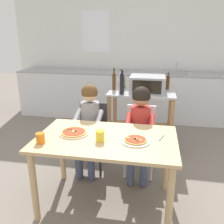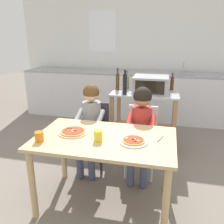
% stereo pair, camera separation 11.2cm
% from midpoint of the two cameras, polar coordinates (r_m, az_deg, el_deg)
% --- Properties ---
extents(ground_plane, '(11.95, 11.95, 0.00)m').
position_cam_midpoint_polar(ground_plane, '(3.63, 1.67, -8.72)').
color(ground_plane, slate).
extents(back_wall_tiled, '(5.07, 0.13, 2.70)m').
position_cam_midpoint_polar(back_wall_tiled, '(5.08, 5.07, 14.90)').
color(back_wall_tiled, white).
rests_on(back_wall_tiled, ground).
extents(kitchen_counter, '(4.56, 0.60, 1.11)m').
position_cam_midpoint_polar(kitchen_counter, '(4.81, 4.35, 3.92)').
color(kitchen_counter, silver).
rests_on(kitchen_counter, ground).
extents(kitchen_island_cart, '(0.92, 0.57, 0.85)m').
position_cam_midpoint_polar(kitchen_island_cart, '(3.50, 5.90, 0.19)').
color(kitchen_island_cart, '#B7BABF').
rests_on(kitchen_island_cart, ground).
extents(toaster_oven, '(0.47, 0.39, 0.23)m').
position_cam_midpoint_polar(toaster_oven, '(3.36, 7.35, 6.48)').
color(toaster_oven, '#999BA0').
rests_on(toaster_oven, kitchen_island_cart).
extents(bottle_dark_olive_oil, '(0.07, 0.07, 0.32)m').
position_cam_midpoint_polar(bottle_dark_olive_oil, '(3.33, 1.18, 6.78)').
color(bottle_dark_olive_oil, '#ADB7B2').
rests_on(bottle_dark_olive_oil, kitchen_island_cart).
extents(bottle_squat_spirits, '(0.08, 0.08, 0.25)m').
position_cam_midpoint_polar(bottle_squat_spirits, '(3.58, 1.65, 7.08)').
color(bottle_squat_spirits, olive).
rests_on(bottle_squat_spirits, kitchen_island_cart).
extents(bottle_slim_sauce, '(0.05, 0.05, 0.31)m').
position_cam_midpoint_polar(bottle_slim_sauce, '(3.48, -0.45, 7.27)').
color(bottle_slim_sauce, '#4C2D14').
rests_on(bottle_slim_sauce, kitchen_island_cart).
extents(bottle_tall_green_wine, '(0.05, 0.05, 0.25)m').
position_cam_midpoint_polar(bottle_tall_green_wine, '(3.60, 12.09, 6.82)').
color(bottle_tall_green_wine, '#4C2D14').
rests_on(bottle_tall_green_wine, kitchen_island_cart).
extents(bottle_brown_beer, '(0.06, 0.06, 0.33)m').
position_cam_midpoint_polar(bottle_brown_beer, '(3.22, 1.34, 6.65)').
color(bottle_brown_beer, black).
rests_on(bottle_brown_beer, kitchen_island_cart).
extents(dining_table, '(1.29, 0.79, 0.72)m').
position_cam_midpoint_polar(dining_table, '(2.30, -2.76, -8.33)').
color(dining_table, tan).
rests_on(dining_table, ground).
extents(dining_chair_left, '(0.36, 0.36, 0.81)m').
position_cam_midpoint_polar(dining_chair_left, '(3.03, -5.77, -4.46)').
color(dining_chair_left, '#333338').
rests_on(dining_chair_left, ground).
extents(dining_chair_right, '(0.36, 0.36, 0.81)m').
position_cam_midpoint_polar(dining_chair_right, '(2.92, 5.52, -5.38)').
color(dining_chair_right, silver).
rests_on(dining_chair_right, ground).
extents(child_in_grey_shirt, '(0.32, 0.42, 1.06)m').
position_cam_midpoint_polar(child_in_grey_shirt, '(2.85, -6.55, -1.62)').
color(child_in_grey_shirt, '#424C6B').
rests_on(child_in_grey_shirt, ground).
extents(child_in_red_shirt, '(0.32, 0.42, 1.06)m').
position_cam_midpoint_polar(child_in_red_shirt, '(2.73, 5.44, -2.19)').
color(child_in_red_shirt, '#424C6B').
rests_on(child_in_red_shirt, ground).
extents(pizza_plate_cream, '(0.28, 0.28, 0.03)m').
position_cam_midpoint_polar(pizza_plate_cream, '(2.36, -10.30, -4.79)').
color(pizza_plate_cream, beige).
rests_on(pizza_plate_cream, dining_table).
extents(pizza_plate_white, '(0.26, 0.26, 0.03)m').
position_cam_midpoint_polar(pizza_plate_white, '(2.17, 4.06, -6.69)').
color(pizza_plate_white, white).
rests_on(pizza_plate_white, dining_table).
extents(drinking_cup_yellow, '(0.08, 0.08, 0.10)m').
position_cam_midpoint_polar(drinking_cup_yellow, '(2.16, -4.30, -5.66)').
color(drinking_cup_yellow, yellow).
rests_on(drinking_cup_yellow, dining_table).
extents(drinking_cup_orange, '(0.08, 0.08, 0.09)m').
position_cam_midpoint_polar(drinking_cup_orange, '(2.24, -17.84, -5.86)').
color(drinking_cup_orange, orange).
rests_on(drinking_cup_orange, dining_table).
extents(serving_spoon, '(0.06, 0.14, 0.01)m').
position_cam_midpoint_polar(serving_spoon, '(2.27, 10.19, -5.90)').
color(serving_spoon, '#B7BABF').
rests_on(serving_spoon, dining_table).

